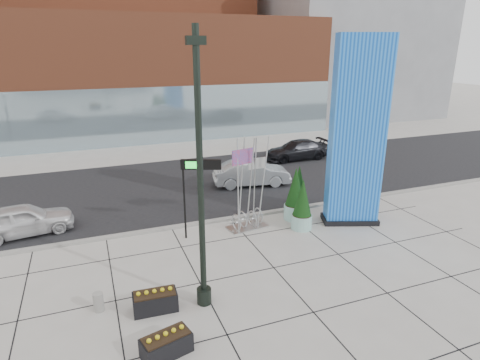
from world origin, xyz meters
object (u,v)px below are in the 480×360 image
object	(u,v)px
concrete_bollard	(98,302)
overhead_street_sign	(197,170)
blue_pylon	(357,137)
public_art_sculpture	(248,205)
lamp_post	(201,203)
car_white_west	(23,220)
car_silver_mid	(251,173)

from	to	relation	value
concrete_bollard	overhead_street_sign	world-z (taller)	overhead_street_sign
blue_pylon	public_art_sculpture	world-z (taller)	blue_pylon
lamp_post	concrete_bollard	xyz separation A→B (m)	(-3.35, 0.84, -3.31)
lamp_post	public_art_sculpture	size ratio (longest dim) A/B	2.00
blue_pylon	car_white_west	bearing A→B (deg)	-175.26
public_art_sculpture	concrete_bollard	bearing A→B (deg)	-157.44
concrete_bollard	car_silver_mid	distance (m)	13.73
blue_pylon	overhead_street_sign	bearing A→B (deg)	-168.60
public_art_sculpture	lamp_post	bearing A→B (deg)	-134.38
blue_pylon	overhead_street_sign	xyz separation A→B (m)	(-7.38, 1.17, -1.10)
concrete_bollard	car_silver_mid	size ratio (longest dim) A/B	0.14
public_art_sculpture	car_silver_mid	size ratio (longest dim) A/B	0.93
lamp_post	concrete_bollard	world-z (taller)	lamp_post
blue_pylon	overhead_street_sign	size ratio (longest dim) A/B	2.39
lamp_post	public_art_sculpture	bearing A→B (deg)	54.09
public_art_sculpture	car_silver_mid	bearing A→B (deg)	57.35
blue_pylon	car_white_west	distance (m)	15.85
lamp_post	car_white_west	distance (m)	10.56
overhead_street_sign	car_silver_mid	xyz separation A→B (m)	(4.96, 5.70, -2.39)
blue_pylon	public_art_sculpture	size ratio (longest dim) A/B	2.00
blue_pylon	car_white_west	size ratio (longest dim) A/B	2.06
blue_pylon	lamp_post	distance (m)	9.45
concrete_bollard	car_silver_mid	bearing A→B (deg)	45.94
car_silver_mid	concrete_bollard	bearing A→B (deg)	146.75
car_white_west	car_silver_mid	size ratio (longest dim) A/B	0.90
concrete_bollard	blue_pylon	bearing A→B (deg)	14.03
car_white_west	car_silver_mid	distance (m)	12.74
public_art_sculpture	concrete_bollard	size ratio (longest dim) A/B	6.82
public_art_sculpture	car_silver_mid	xyz separation A→B (m)	(2.53, 5.64, -0.38)
overhead_street_sign	blue_pylon	bearing A→B (deg)	13.49
concrete_bollard	overhead_street_sign	size ratio (longest dim) A/B	0.18
overhead_street_sign	lamp_post	bearing A→B (deg)	-81.33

